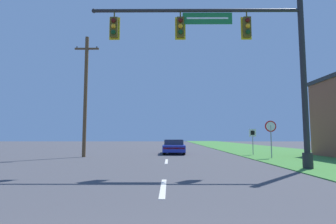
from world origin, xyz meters
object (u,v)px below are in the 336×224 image
(route_sign_post, at_px, (253,136))
(utility_pole_near, at_px, (86,94))
(signal_mast, at_px, (244,55))
(stop_sign, at_px, (271,131))
(car_ahead, at_px, (174,147))

(route_sign_post, height_order, utility_pole_near, utility_pole_near)
(signal_mast, bearing_deg, route_sign_post, 70.91)
(stop_sign, bearing_deg, signal_mast, -119.87)
(signal_mast, height_order, utility_pole_near, utility_pole_near)
(car_ahead, xyz_separation_m, utility_pole_near, (-6.58, -3.78, 4.02))
(signal_mast, relative_size, car_ahead, 2.23)
(signal_mast, xyz_separation_m, car_ahead, (-3.13, 10.91, -4.64))
(signal_mast, distance_m, route_sign_post, 10.13)
(signal_mast, relative_size, utility_pole_near, 1.14)
(route_sign_post, bearing_deg, signal_mast, -109.09)
(stop_sign, height_order, utility_pole_near, utility_pole_near)
(signal_mast, distance_m, utility_pole_near, 12.06)
(signal_mast, bearing_deg, stop_sign, 60.13)
(car_ahead, bearing_deg, utility_pole_near, -150.10)
(signal_mast, xyz_separation_m, stop_sign, (3.34, 5.82, -3.38))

